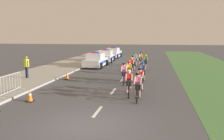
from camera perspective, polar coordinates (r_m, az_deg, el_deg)
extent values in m
plane|color=#4C4C51|center=(9.37, -5.98, -12.90)|extent=(160.00, 160.00, 0.00)
cube|color=#A3A099|center=(24.64, -13.12, 0.27)|extent=(4.75, 60.00, 0.12)
cube|color=#9E9E99|center=(23.83, -8.05, 0.15)|extent=(0.16, 60.00, 0.13)
cube|color=#4C7F42|center=(23.25, 23.42, -0.79)|extent=(7.00, 60.00, 0.01)
cube|color=white|center=(10.92, -3.45, -9.76)|extent=(0.14, 1.60, 0.01)
cube|color=white|center=(14.70, 0.27, -5.03)|extent=(0.14, 1.60, 0.01)
cube|color=white|center=(18.57, 2.42, -2.25)|extent=(0.14, 1.60, 0.01)
cube|color=white|center=(22.48, 3.82, -0.42)|extent=(0.14, 1.60, 0.01)
cube|color=white|center=(26.42, 4.81, 0.86)|extent=(0.14, 1.60, 0.01)
cube|color=white|center=(30.38, 5.54, 1.81)|extent=(0.14, 1.60, 0.01)
cube|color=white|center=(34.34, 6.10, 2.54)|extent=(0.14, 1.60, 0.01)
torus|color=black|center=(12.13, 5.88, -6.19)|extent=(0.06, 0.72, 0.72)
cylinder|color=#99999E|center=(12.13, 5.88, -6.19)|extent=(0.06, 0.06, 0.06)
torus|color=black|center=(13.10, 6.30, -5.12)|extent=(0.06, 0.72, 0.72)
cylinder|color=#99999E|center=(13.10, 6.30, -5.12)|extent=(0.06, 0.06, 0.06)
cylinder|color=black|center=(12.45, 6.11, -3.28)|extent=(0.05, 0.55, 0.04)
cylinder|color=black|center=(12.35, 6.01, -4.91)|extent=(0.05, 0.48, 0.63)
cylinder|color=black|center=(12.71, 6.17, -4.45)|extent=(0.04, 0.04, 0.65)
cylinder|color=black|center=(12.11, 5.96, -3.70)|extent=(0.42, 0.04, 0.03)
cube|color=black|center=(12.64, 6.20, -2.92)|extent=(0.10, 0.22, 0.05)
cube|color=pink|center=(12.48, 6.16, -2.13)|extent=(0.29, 0.54, 0.47)
cube|color=black|center=(12.62, 6.20, -2.76)|extent=(0.28, 0.21, 0.18)
cylinder|color=black|center=(12.63, 6.56, -4.34)|extent=(0.11, 0.23, 0.40)
cylinder|color=tan|center=(12.61, 6.51, -5.59)|extent=(0.09, 0.16, 0.36)
cylinder|color=black|center=(12.65, 5.74, -4.31)|extent=(0.11, 0.17, 0.40)
cylinder|color=tan|center=(12.63, 5.69, -5.56)|extent=(0.09, 0.12, 0.36)
cylinder|color=tan|center=(12.26, 6.81, -2.56)|extent=(0.08, 0.40, 0.35)
cylinder|color=tan|center=(12.29, 5.32, -2.52)|extent=(0.08, 0.40, 0.35)
sphere|color=tan|center=(12.14, 6.05, -1.27)|extent=(0.19, 0.19, 0.19)
ellipsoid|color=black|center=(12.12, 6.05, -0.97)|extent=(0.24, 0.32, 0.24)
torus|color=black|center=(13.04, 3.93, -5.14)|extent=(0.11, 0.73, 0.72)
cylinder|color=#99999E|center=(13.04, 3.93, -5.14)|extent=(0.06, 0.06, 0.06)
torus|color=black|center=(14.02, 4.03, -4.20)|extent=(0.11, 0.73, 0.72)
cylinder|color=#99999E|center=(14.02, 4.03, -4.20)|extent=(0.06, 0.06, 0.06)
cylinder|color=black|center=(13.37, 4.00, -2.45)|extent=(0.08, 0.55, 0.04)
cylinder|color=black|center=(13.26, 3.97, -3.97)|extent=(0.08, 0.48, 0.63)
cylinder|color=black|center=(13.63, 4.00, -3.55)|extent=(0.04, 0.04, 0.65)
cylinder|color=black|center=(13.03, 3.96, -2.82)|extent=(0.42, 0.06, 0.03)
cube|color=black|center=(13.56, 4.02, -2.13)|extent=(0.12, 0.23, 0.05)
cube|color=red|center=(13.40, 4.02, -1.39)|extent=(0.33, 0.56, 0.46)
cube|color=black|center=(13.54, 4.02, -1.97)|extent=(0.30, 0.22, 0.18)
cylinder|color=black|center=(13.56, 4.38, -3.45)|extent=(0.13, 0.23, 0.40)
cylinder|color=tan|center=(13.54, 4.36, -4.61)|extent=(0.10, 0.16, 0.36)
cylinder|color=black|center=(13.56, 3.62, -3.44)|extent=(0.12, 0.18, 0.40)
cylinder|color=tan|center=(13.54, 3.60, -4.60)|extent=(0.10, 0.13, 0.36)
cylinder|color=tan|center=(13.20, 4.69, -1.76)|extent=(0.11, 0.41, 0.35)
cylinder|color=tan|center=(13.20, 3.30, -1.75)|extent=(0.11, 0.41, 0.35)
sphere|color=tan|center=(13.07, 4.00, -0.57)|extent=(0.19, 0.19, 0.19)
ellipsoid|color=white|center=(13.05, 4.00, -0.29)|extent=(0.26, 0.33, 0.24)
torus|color=black|center=(13.87, 6.40, -4.36)|extent=(0.10, 0.73, 0.72)
cylinder|color=#99999E|center=(13.87, 6.40, -4.36)|extent=(0.06, 0.06, 0.06)
torus|color=black|center=(14.84, 6.95, -3.54)|extent=(0.10, 0.73, 0.72)
cylinder|color=#99999E|center=(14.84, 6.95, -3.54)|extent=(0.06, 0.06, 0.06)
cylinder|color=white|center=(14.21, 6.70, -1.86)|extent=(0.08, 0.55, 0.04)
cylinder|color=white|center=(14.10, 6.58, -3.28)|extent=(0.08, 0.48, 0.63)
cylinder|color=white|center=(14.46, 6.79, -2.91)|extent=(0.04, 0.04, 0.65)
cylinder|color=black|center=(13.87, 6.50, -2.18)|extent=(0.42, 0.06, 0.03)
cube|color=black|center=(14.40, 6.81, -1.57)|extent=(0.12, 0.23, 0.05)
cube|color=red|center=(14.24, 6.75, -0.86)|extent=(0.32, 0.57, 0.45)
cube|color=black|center=(14.38, 6.81, -1.42)|extent=(0.29, 0.22, 0.18)
cylinder|color=black|center=(14.38, 7.11, -2.81)|extent=(0.13, 0.23, 0.40)
cylinder|color=beige|center=(14.35, 7.05, -3.91)|extent=(0.10, 0.16, 0.36)
cylinder|color=black|center=(14.40, 6.40, -2.78)|extent=(0.12, 0.18, 0.40)
cylinder|color=beige|center=(14.38, 6.34, -3.87)|extent=(0.10, 0.13, 0.36)
cylinder|color=beige|center=(14.02, 7.28, -1.22)|extent=(0.11, 0.41, 0.35)
cylinder|color=beige|center=(14.06, 5.99, -1.17)|extent=(0.11, 0.41, 0.35)
sphere|color=beige|center=(13.91, 6.60, -0.07)|extent=(0.19, 0.19, 0.19)
ellipsoid|color=black|center=(13.89, 6.60, 0.19)|extent=(0.25, 0.33, 0.24)
torus|color=black|center=(16.25, 2.74, -2.47)|extent=(0.10, 0.73, 0.72)
cylinder|color=#99999E|center=(16.25, 2.74, -2.47)|extent=(0.06, 0.06, 0.06)
torus|color=black|center=(17.23, 2.92, -1.85)|extent=(0.10, 0.73, 0.72)
cylinder|color=#99999E|center=(17.23, 2.92, -1.85)|extent=(0.06, 0.06, 0.06)
cylinder|color=#1E1E99|center=(16.60, 2.84, -0.36)|extent=(0.08, 0.55, 0.04)
cylinder|color=#1E1E99|center=(16.48, 2.80, -1.56)|extent=(0.08, 0.48, 0.63)
cylinder|color=#1E1E99|center=(16.85, 2.86, -1.28)|extent=(0.04, 0.04, 0.65)
cylinder|color=black|center=(16.26, 2.77, -0.61)|extent=(0.42, 0.06, 0.03)
cube|color=black|center=(16.80, 2.87, -0.12)|extent=(0.12, 0.23, 0.05)
cube|color=pink|center=(16.64, 2.86, 0.50)|extent=(0.32, 0.57, 0.44)
cube|color=black|center=(16.78, 2.87, 0.01)|extent=(0.30, 0.22, 0.18)
cylinder|color=black|center=(16.78, 3.16, -1.18)|extent=(0.13, 0.23, 0.40)
cylinder|color=beige|center=(16.74, 3.14, -2.12)|extent=(0.10, 0.16, 0.36)
cylinder|color=black|center=(16.79, 2.55, -1.17)|extent=(0.12, 0.18, 0.40)
cylinder|color=beige|center=(16.75, 2.53, -2.11)|extent=(0.10, 0.13, 0.36)
cylinder|color=beige|center=(16.43, 3.37, 0.22)|extent=(0.11, 0.41, 0.35)
cylinder|color=beige|center=(16.45, 2.26, 0.24)|extent=(0.11, 0.41, 0.35)
sphere|color=beige|center=(16.32, 2.81, 1.19)|extent=(0.19, 0.19, 0.19)
ellipsoid|color=black|center=(16.30, 2.81, 1.42)|extent=(0.25, 0.33, 0.24)
torus|color=black|center=(16.92, 7.12, -2.09)|extent=(0.08, 0.73, 0.72)
cylinder|color=#99999E|center=(16.92, 7.12, -2.09)|extent=(0.06, 0.06, 0.06)
torus|color=black|center=(17.90, 7.46, -1.53)|extent=(0.08, 0.73, 0.72)
cylinder|color=#99999E|center=(17.90, 7.46, -1.53)|extent=(0.06, 0.06, 0.06)
cylinder|color=black|center=(17.28, 7.31, -0.08)|extent=(0.06, 0.55, 0.04)
cylinder|color=black|center=(17.16, 7.23, -1.23)|extent=(0.06, 0.48, 0.63)
cylinder|color=black|center=(17.52, 7.36, -0.97)|extent=(0.04, 0.04, 0.65)
cylinder|color=black|center=(16.94, 7.19, -0.31)|extent=(0.42, 0.05, 0.03)
cube|color=black|center=(17.47, 7.38, 0.15)|extent=(0.11, 0.22, 0.05)
cube|color=blue|center=(17.32, 7.35, 0.74)|extent=(0.31, 0.55, 0.47)
cube|color=black|center=(17.45, 7.38, 0.27)|extent=(0.29, 0.21, 0.18)
cylinder|color=black|center=(17.45, 7.63, -0.88)|extent=(0.12, 0.23, 0.40)
cylinder|color=#9E7051|center=(17.41, 7.59, -1.78)|extent=(0.10, 0.16, 0.36)
cylinder|color=black|center=(17.46, 7.05, -0.86)|extent=(0.12, 0.17, 0.40)
cylinder|color=#9E7051|center=(17.43, 7.00, -1.76)|extent=(0.10, 0.13, 0.36)
cylinder|color=#9E7051|center=(17.10, 7.81, 0.47)|extent=(0.10, 0.40, 0.35)
cylinder|color=#9E7051|center=(17.13, 6.74, 0.50)|extent=(0.10, 0.40, 0.35)
sphere|color=#9E7051|center=(16.99, 7.26, 1.42)|extent=(0.19, 0.19, 0.19)
ellipsoid|color=blue|center=(16.98, 7.26, 1.63)|extent=(0.25, 0.33, 0.24)
torus|color=black|center=(17.39, 3.99, -1.77)|extent=(0.13, 0.72, 0.72)
cylinder|color=#99999E|center=(17.39, 3.99, -1.77)|extent=(0.07, 0.07, 0.06)
torus|color=black|center=(18.37, 3.98, -1.23)|extent=(0.13, 0.72, 0.72)
cylinder|color=#99999E|center=(18.37, 3.98, -1.23)|extent=(0.07, 0.07, 0.06)
cylinder|color=white|center=(17.75, 4.00, 0.19)|extent=(0.10, 0.55, 0.04)
cylinder|color=white|center=(17.62, 4.00, -0.93)|extent=(0.09, 0.48, 0.63)
cylinder|color=white|center=(17.99, 3.99, -0.68)|extent=(0.04, 0.04, 0.65)
cylinder|color=black|center=(17.40, 4.01, -0.04)|extent=(0.42, 0.08, 0.03)
cube|color=black|center=(17.94, 4.00, 0.40)|extent=(0.12, 0.23, 0.05)
cube|color=yellow|center=(17.79, 4.01, 0.99)|extent=(0.34, 0.58, 0.45)
cube|color=black|center=(17.92, 4.01, 0.53)|extent=(0.30, 0.23, 0.18)
cylinder|color=black|center=(17.92, 4.28, -0.59)|extent=(0.13, 0.23, 0.40)
cylinder|color=tan|center=(17.89, 4.28, -1.46)|extent=(0.11, 0.16, 0.36)
cylinder|color=black|center=(17.92, 3.71, -0.58)|extent=(0.13, 0.18, 0.40)
cylinder|color=tan|center=(17.89, 3.70, -1.46)|extent=(0.10, 0.13, 0.36)
cylinder|color=tan|center=(17.58, 4.53, 0.73)|extent=(0.12, 0.41, 0.35)
cylinder|color=tan|center=(17.58, 3.49, 0.74)|extent=(0.12, 0.41, 0.35)
sphere|color=tan|center=(17.46, 4.02, 1.65)|extent=(0.19, 0.19, 0.19)
ellipsoid|color=red|center=(17.44, 4.02, 1.85)|extent=(0.26, 0.34, 0.24)
torus|color=black|center=(20.49, 4.59, -0.26)|extent=(0.12, 0.72, 0.72)
cylinder|color=#99999E|center=(20.49, 4.59, -0.26)|extent=(0.07, 0.07, 0.06)
torus|color=black|center=(21.48, 4.58, 0.13)|extent=(0.12, 0.72, 0.72)
cylinder|color=#99999E|center=(21.48, 4.58, 0.13)|extent=(0.07, 0.07, 0.06)
cylinder|color=white|center=(20.87, 4.60, 1.39)|extent=(0.09, 0.55, 0.04)
cylinder|color=white|center=(20.74, 4.59, 0.44)|extent=(0.09, 0.48, 0.63)
cylinder|color=white|center=(21.11, 4.59, 0.63)|extent=(0.04, 0.04, 0.65)
cylinder|color=black|center=(20.52, 4.61, 1.21)|extent=(0.42, 0.07, 0.03)
cube|color=black|center=(21.06, 4.60, 1.56)|extent=(0.12, 0.23, 0.05)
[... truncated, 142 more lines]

